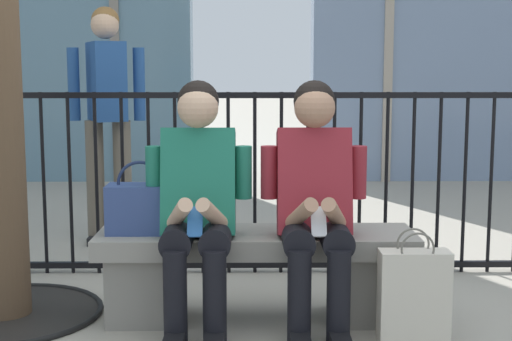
{
  "coord_description": "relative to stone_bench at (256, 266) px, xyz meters",
  "views": [
    {
      "loc": [
        -0.04,
        -3.6,
        1.26
      ],
      "look_at": [
        0.0,
        0.1,
        0.75
      ],
      "focal_mm": 51.24,
      "sensor_mm": 36.0,
      "label": 1
    }
  ],
  "objects": [
    {
      "name": "seated_person_with_phone",
      "position": [
        -0.28,
        -0.13,
        0.38
      ],
      "size": [
        0.52,
        0.66,
        1.21
      ],
      "color": "black",
      "rests_on": "ground"
    },
    {
      "name": "handbag_on_bench",
      "position": [
        -0.58,
        -0.01,
        0.31
      ],
      "size": [
        0.33,
        0.18,
        0.37
      ],
      "color": "#33477F",
      "rests_on": "stone_bench"
    },
    {
      "name": "shopping_bag",
      "position": [
        0.73,
        -0.33,
        -0.05
      ],
      "size": [
        0.33,
        0.14,
        0.53
      ],
      "color": "beige",
      "rests_on": "ground"
    },
    {
      "name": "stone_bench",
      "position": [
        0.0,
        0.0,
        0.0
      ],
      "size": [
        1.6,
        0.44,
        0.45
      ],
      "color": "gray",
      "rests_on": "ground"
    },
    {
      "name": "seated_person_companion",
      "position": [
        0.28,
        -0.13,
        0.38
      ],
      "size": [
        0.52,
        0.66,
        1.21
      ],
      "color": "black",
      "rests_on": "ground"
    },
    {
      "name": "bystander_at_railing",
      "position": [
        -1.06,
        1.68,
        0.73
      ],
      "size": [
        0.55,
        0.44,
        1.71
      ],
      "color": "#6B6051",
      "rests_on": "ground"
    },
    {
      "name": "plaza_railing",
      "position": [
        -0.0,
        0.85,
        0.3
      ],
      "size": [
        8.82,
        0.04,
        1.13
      ],
      "color": "black",
      "rests_on": "ground"
    },
    {
      "name": "ground_plane",
      "position": [
        0.0,
        0.0,
        -0.27
      ],
      "size": [
        60.0,
        60.0,
        0.0
      ],
      "primitive_type": "plane",
      "color": "#A8A091"
    }
  ]
}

